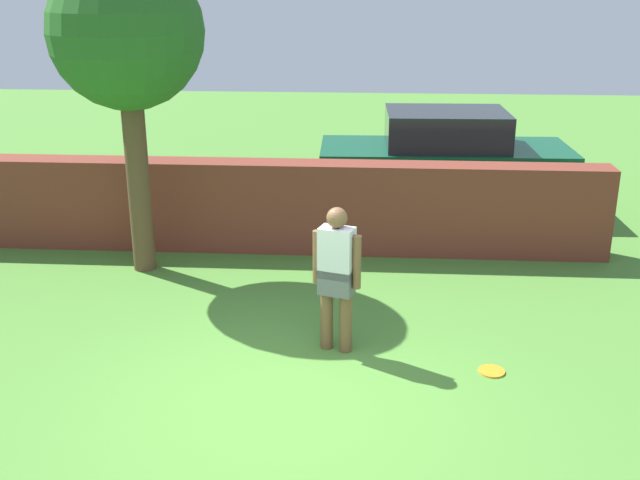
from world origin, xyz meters
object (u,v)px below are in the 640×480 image
(tree, at_px, (126,36))
(car, at_px, (444,161))
(frisbee_orange, at_px, (492,371))
(person, at_px, (337,273))

(tree, xyz_separation_m, car, (4.36, 3.10, -2.28))
(frisbee_orange, bearing_deg, person, 166.03)
(frisbee_orange, bearing_deg, tree, 149.14)
(tree, height_order, car, tree)
(tree, height_order, frisbee_orange, tree)
(car, xyz_separation_m, frisbee_orange, (0.04, -5.73, -0.85))
(car, relative_size, frisbee_orange, 15.73)
(person, bearing_deg, car, -88.78)
(car, bearing_deg, tree, 33.76)
(car, distance_m, frisbee_orange, 5.79)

